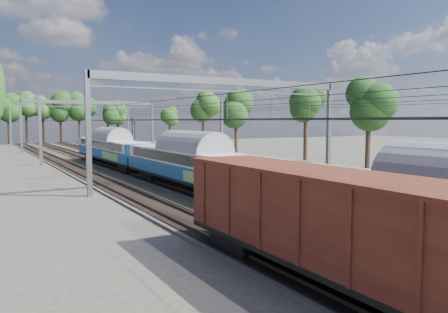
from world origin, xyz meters
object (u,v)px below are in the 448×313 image
freight_boxcar (333,222)px  emu_train (195,158)px  signal_far (135,131)px  worker (115,153)px  signal_near (132,131)px

freight_boxcar → emu_train: bearing=76.6°
emu_train → signal_far: signal_far is taller
worker → emu_train: bearing=176.7°
emu_train → worker: size_ratio=39.79×
signal_far → freight_boxcar: bearing=-86.8°
signal_near → freight_boxcar: bearing=-96.9°
signal_near → signal_far: bearing=75.9°
signal_near → signal_far: signal_near is taller
signal_near → signal_far: (7.17, 20.13, -0.37)m
emu_train → signal_near: bearing=78.0°
signal_near → worker: bearing=-117.9°
emu_train → signal_near: 41.00m
freight_boxcar → signal_far: (20.17, 79.07, 1.14)m
signal_near → signal_far: size_ratio=1.11×
worker → signal_far: 30.78m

